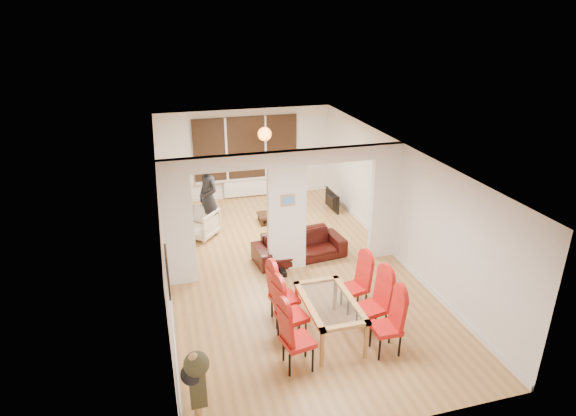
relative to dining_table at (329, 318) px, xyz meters
name	(u,v)px	position (x,y,z in m)	size (l,w,h in m)	color
floor	(287,267)	(-0.07, 2.46, -0.35)	(5.00, 9.00, 0.01)	#B08047
room_walls	(287,212)	(-0.07, 2.46, 0.95)	(5.00, 9.00, 2.60)	silver
divider_wall	(287,212)	(-0.07, 2.46, 0.95)	(5.00, 0.18, 2.60)	white
bay_window_blinds	(246,148)	(-0.07, 6.90, 1.15)	(3.00, 0.08, 1.80)	black
radiator	(248,188)	(-0.07, 6.86, -0.05)	(1.40, 0.08, 0.50)	white
pendant_light	(265,134)	(0.23, 5.76, 1.80)	(0.36, 0.36, 0.36)	orange
stair_newel	(193,362)	(-2.32, -0.74, 0.20)	(0.40, 1.20, 1.10)	tan
wall_poster	(167,272)	(-2.54, 0.06, 1.25)	(0.04, 0.52, 0.67)	gray
pillar_photo	(288,200)	(-0.07, 2.36, 1.25)	(0.30, 0.03, 0.25)	#4C8CD8
dining_table	(329,318)	(0.00, 0.00, 0.00)	(0.84, 1.49, 0.70)	#AB793F
dining_chair_la	(298,337)	(-0.72, -0.59, 0.21)	(0.44, 0.44, 1.11)	#B41512
dining_chair_lb	(292,312)	(-0.64, 0.04, 0.22)	(0.45, 0.45, 1.13)	#B41512
dining_chair_lc	(284,294)	(-0.62, 0.60, 0.21)	(0.45, 0.45, 1.11)	#B41512
dining_chair_ra	(386,324)	(0.73, -0.63, 0.19)	(0.43, 0.43, 1.07)	#B41512
dining_chair_rb	(372,304)	(0.74, -0.07, 0.21)	(0.45, 0.45, 1.11)	#B41512
dining_chair_rc	(354,284)	(0.71, 0.63, 0.18)	(0.42, 0.42, 1.05)	#B41512
sofa	(299,246)	(0.31, 2.80, -0.05)	(2.03, 0.79, 0.59)	black
armchair	(200,223)	(-1.71, 4.52, 0.00)	(0.74, 0.77, 0.70)	beige
person	(209,198)	(-1.44, 4.69, 0.57)	(0.44, 0.67, 1.83)	black
television	(329,201)	(1.93, 5.32, -0.09)	(0.12, 0.90, 0.52)	black
coffee_table	(278,217)	(0.36, 4.90, -0.23)	(1.05, 0.53, 0.24)	#321D11
bottle	(274,208)	(0.25, 4.87, 0.05)	(0.08, 0.08, 0.30)	#143F19
bowl	(278,210)	(0.37, 5.00, -0.08)	(0.22, 0.22, 0.05)	#321D11
shoes	(280,273)	(-0.29, 2.19, -0.30)	(0.24, 0.26, 0.10)	black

